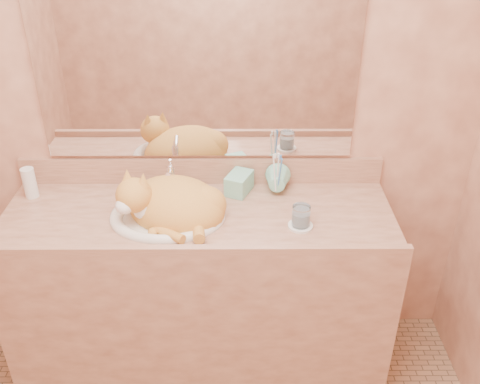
{
  "coord_description": "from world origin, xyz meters",
  "views": [
    {
      "loc": [
        0.17,
        -1.1,
        2.04
      ],
      "look_at": [
        0.17,
        0.7,
        0.97
      ],
      "focal_mm": 40.0,
      "sensor_mm": 36.0,
      "label": 1
    }
  ],
  "objects_px": {
    "vanity_counter": "(202,294)",
    "sink_basin": "(167,202)",
    "soap_dispenser": "(233,179)",
    "water_glass": "(301,216)",
    "toothbrush_cup": "(277,187)",
    "cat": "(170,202)"
  },
  "relations": [
    {
      "from": "sink_basin",
      "to": "soap_dispenser",
      "type": "xyz_separation_m",
      "value": [
        0.26,
        0.14,
        0.03
      ]
    },
    {
      "from": "sink_basin",
      "to": "water_glass",
      "type": "xyz_separation_m",
      "value": [
        0.53,
        -0.07,
        -0.02
      ]
    },
    {
      "from": "vanity_counter",
      "to": "sink_basin",
      "type": "relative_size",
      "value": 3.51
    },
    {
      "from": "vanity_counter",
      "to": "water_glass",
      "type": "distance_m",
      "value": 0.63
    },
    {
      "from": "vanity_counter",
      "to": "cat",
      "type": "height_order",
      "value": "cat"
    },
    {
      "from": "vanity_counter",
      "to": "sink_basin",
      "type": "distance_m",
      "value": 0.51
    },
    {
      "from": "cat",
      "to": "toothbrush_cup",
      "type": "height_order",
      "value": "cat"
    },
    {
      "from": "vanity_counter",
      "to": "toothbrush_cup",
      "type": "xyz_separation_m",
      "value": [
        0.33,
        0.13,
        0.48
      ]
    },
    {
      "from": "cat",
      "to": "water_glass",
      "type": "height_order",
      "value": "cat"
    },
    {
      "from": "sink_basin",
      "to": "toothbrush_cup",
      "type": "height_order",
      "value": "sink_basin"
    },
    {
      "from": "sink_basin",
      "to": "cat",
      "type": "height_order",
      "value": "cat"
    },
    {
      "from": "cat",
      "to": "vanity_counter",
      "type": "bearing_deg",
      "value": 31.22
    },
    {
      "from": "soap_dispenser",
      "to": "water_glass",
      "type": "height_order",
      "value": "soap_dispenser"
    },
    {
      "from": "soap_dispenser",
      "to": "toothbrush_cup",
      "type": "bearing_deg",
      "value": 27.85
    },
    {
      "from": "vanity_counter",
      "to": "soap_dispenser",
      "type": "xyz_separation_m",
      "value": [
        0.14,
        0.12,
        0.52
      ]
    },
    {
      "from": "vanity_counter",
      "to": "water_glass",
      "type": "bearing_deg",
      "value": -12.57
    },
    {
      "from": "water_glass",
      "to": "cat",
      "type": "bearing_deg",
      "value": 171.44
    },
    {
      "from": "sink_basin",
      "to": "toothbrush_cup",
      "type": "distance_m",
      "value": 0.47
    },
    {
      "from": "vanity_counter",
      "to": "cat",
      "type": "distance_m",
      "value": 0.5
    },
    {
      "from": "toothbrush_cup",
      "to": "water_glass",
      "type": "height_order",
      "value": "toothbrush_cup"
    },
    {
      "from": "vanity_counter",
      "to": "sink_basin",
      "type": "xyz_separation_m",
      "value": [
        -0.12,
        -0.02,
        0.5
      ]
    },
    {
      "from": "vanity_counter",
      "to": "toothbrush_cup",
      "type": "distance_m",
      "value": 0.59
    }
  ]
}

